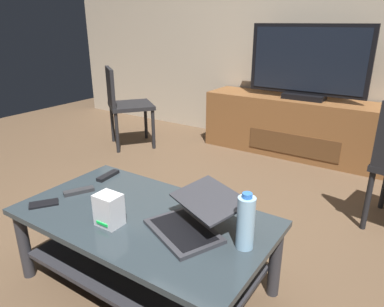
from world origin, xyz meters
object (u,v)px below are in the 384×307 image
(media_cabinet, at_px, (301,127))
(television, at_px, (308,64))
(cell_phone, at_px, (44,204))
(laptop, at_px, (194,218))
(soundbar_remote, at_px, (108,176))
(water_bottle_near, at_px, (246,222))
(side_chair, at_px, (124,102))
(tv_remote, at_px, (79,191))
(coffee_table, at_px, (144,237))
(router_box, at_px, (109,210))

(media_cabinet, bearing_deg, television, -90.00)
(cell_phone, bearing_deg, laptop, 52.17)
(soundbar_remote, bearing_deg, water_bottle_near, -16.14)
(television, relative_size, cell_phone, 7.95)
(water_bottle_near, relative_size, soundbar_remote, 1.54)
(media_cabinet, xyz_separation_m, water_bottle_near, (0.47, -2.30, 0.24))
(soundbar_remote, bearing_deg, laptop, -20.00)
(media_cabinet, relative_size, side_chair, 2.31)
(tv_remote, height_order, soundbar_remote, same)
(coffee_table, relative_size, media_cabinet, 0.63)
(media_cabinet, xyz_separation_m, side_chair, (-1.67, -0.77, 0.20))
(router_box, bearing_deg, side_chair, 132.27)
(soundbar_remote, bearing_deg, cell_phone, -98.60)
(television, height_order, cell_phone, television)
(laptop, distance_m, soundbar_remote, 0.76)
(laptop, height_order, water_bottle_near, water_bottle_near)
(side_chair, bearing_deg, laptop, -38.91)
(coffee_table, height_order, tv_remote, tv_remote)
(tv_remote, bearing_deg, water_bottle_near, 30.58)
(coffee_table, xyz_separation_m, water_bottle_near, (0.52, 0.04, 0.24))
(water_bottle_near, bearing_deg, cell_phone, -166.62)
(side_chair, height_order, water_bottle_near, side_chair)
(coffee_table, bearing_deg, tv_remote, -178.13)
(coffee_table, relative_size, laptop, 2.64)
(laptop, height_order, soundbar_remote, laptop)
(side_chair, bearing_deg, cell_phone, -57.23)
(television, relative_size, router_box, 7.38)
(media_cabinet, xyz_separation_m, television, (-0.00, -0.02, 0.62))
(router_box, height_order, tv_remote, router_box)
(television, bearing_deg, media_cabinet, 90.00)
(laptop, distance_m, tv_remote, 0.72)
(media_cabinet, xyz_separation_m, tv_remote, (-0.49, -2.35, 0.13))
(laptop, height_order, tv_remote, laptop)
(media_cabinet, distance_m, tv_remote, 2.40)
(side_chair, relative_size, soundbar_remote, 5.28)
(router_box, bearing_deg, laptop, 27.45)
(media_cabinet, xyz_separation_m, cell_phone, (-0.54, -2.53, 0.13))
(cell_phone, bearing_deg, media_cabinet, 113.20)
(soundbar_remote, bearing_deg, television, 70.57)
(coffee_table, height_order, router_box, router_box)
(cell_phone, relative_size, tv_remote, 0.88)
(media_cabinet, bearing_deg, side_chair, -155.11)
(tv_remote, relative_size, soundbar_remote, 1.00)
(side_chair, height_order, tv_remote, side_chair)
(laptop, relative_size, tv_remote, 2.93)
(coffee_table, xyz_separation_m, television, (0.05, 2.31, 0.62))
(cell_phone, distance_m, soundbar_remote, 0.42)
(side_chair, bearing_deg, television, 24.27)
(laptop, xyz_separation_m, water_bottle_near, (0.25, 0.01, 0.06))
(laptop, distance_m, router_box, 0.39)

